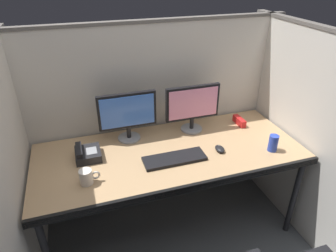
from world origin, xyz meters
name	(u,v)px	position (x,y,z in m)	size (l,w,h in m)	color
cubicle_partition_rear	(153,118)	(0.00, 0.74, 0.79)	(2.21, 0.06, 1.57)	beige
cubicle_partition_left	(16,182)	(-0.99, 0.20, 0.79)	(0.06, 1.41, 1.57)	beige
cubicle_partition_right	(297,130)	(0.99, 0.20, 0.79)	(0.06, 1.41, 1.57)	beige
desk	(171,158)	(0.00, 0.29, 0.69)	(1.90, 0.80, 0.74)	tan
monitor_left	(127,114)	(-0.24, 0.56, 0.96)	(0.43, 0.17, 0.37)	gray
monitor_right	(193,105)	(0.26, 0.54, 0.96)	(0.43, 0.17, 0.37)	gray
keyboard_main	(175,159)	(-0.01, 0.19, 0.75)	(0.43, 0.15, 0.02)	black
computer_mouse	(220,149)	(0.34, 0.19, 0.76)	(0.06, 0.10, 0.04)	black
soda_can	(273,143)	(0.70, 0.09, 0.80)	(0.07, 0.07, 0.12)	#263FB2
red_stapler	(239,121)	(0.67, 0.51, 0.77)	(0.04, 0.15, 0.06)	red
coffee_mug	(87,177)	(-0.59, 0.13, 0.79)	(0.13, 0.08, 0.09)	silver
desk_phone	(87,154)	(-0.57, 0.40, 0.77)	(0.17, 0.19, 0.09)	black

